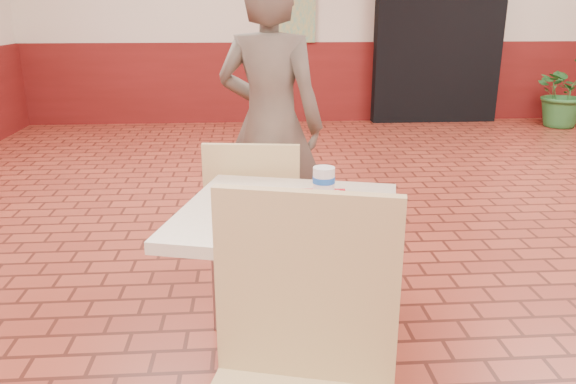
{
  "coord_description": "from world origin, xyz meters",
  "views": [
    {
      "loc": [
        -1.21,
        -2.25,
        1.38
      ],
      "look_at": [
        -1.08,
        -0.49,
        0.81
      ],
      "focal_mm": 35.0,
      "sensor_mm": 36.0,
      "label": 1
    }
  ],
  "objects": [
    {
      "name": "serving_tray",
      "position": [
        -1.08,
        -0.49,
        0.76
      ],
      "size": [
        0.41,
        0.32,
        0.03
      ],
      "rotation": [
        0.0,
        0.0,
        -0.09
      ],
      "color": "red",
      "rests_on": "main_table"
    },
    {
      "name": "chair_main_back",
      "position": [
        -1.19,
        0.08,
        0.48
      ],
      "size": [
        0.45,
        0.45,
        0.87
      ],
      "rotation": [
        0.0,
        0.0,
        3.01
      ],
      "color": "#D3BA7E",
      "rests_on": "ground"
    },
    {
      "name": "potted_plant",
      "position": [
        2.69,
        4.4,
        0.43
      ],
      "size": [
        0.85,
        0.76,
        0.86
      ],
      "primitive_type": "imported",
      "rotation": [
        0.0,
        0.0,
        -0.12
      ],
      "color": "#2C6F31",
      "rests_on": "ground"
    },
    {
      "name": "customer",
      "position": [
        -1.09,
        0.72,
        0.8
      ],
      "size": [
        0.68,
        0.56,
        1.59
      ],
      "primitive_type": "imported",
      "rotation": [
        0.0,
        0.0,
        2.78
      ],
      "color": "#5E5349",
      "rests_on": "ground"
    },
    {
      "name": "long_john_donut",
      "position": [
        -1.03,
        -0.52,
        0.79
      ],
      "size": [
        0.14,
        0.1,
        0.04
      ],
      "rotation": [
        0.0,
        0.0,
        0.25
      ],
      "color": "gold",
      "rests_on": "serving_tray"
    },
    {
      "name": "wainscot_band",
      "position": [
        0.0,
        0.0,
        0.5
      ],
      "size": [
        8.0,
        10.0,
        1.0
      ],
      "color": "#5D1311",
      "rests_on": "ground"
    },
    {
      "name": "main_table",
      "position": [
        -1.08,
        -0.49,
        0.5
      ],
      "size": [
        0.71,
        0.71,
        0.75
      ],
      "rotation": [
        0.0,
        0.0,
        -0.26
      ],
      "color": "beige",
      "rests_on": "ground"
    },
    {
      "name": "chair_main_front",
      "position": [
        -1.11,
        -1.14,
        0.55
      ],
      "size": [
        0.55,
        0.55,
        0.99
      ],
      "rotation": [
        0.0,
        0.0,
        -0.25
      ],
      "color": "tan",
      "rests_on": "ground"
    },
    {
      "name": "ring_donut",
      "position": [
        -1.17,
        -0.46,
        0.79
      ],
      "size": [
        0.11,
        0.11,
        0.03
      ],
      "primitive_type": "torus",
      "rotation": [
        0.0,
        0.0,
        -0.15
      ],
      "color": "#C98C49",
      "rests_on": "serving_tray"
    },
    {
      "name": "paper_cup",
      "position": [
        -0.95,
        -0.41,
        0.82
      ],
      "size": [
        0.08,
        0.08,
        0.1
      ],
      "rotation": [
        0.0,
        0.0,
        0.21
      ],
      "color": "silver",
      "rests_on": "serving_tray"
    },
    {
      "name": "corridor_doorway",
      "position": [
        1.2,
        4.88,
        1.1
      ],
      "size": [
        1.6,
        0.22,
        2.2
      ],
      "primitive_type": "cube",
      "color": "black",
      "rests_on": "ground"
    }
  ]
}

